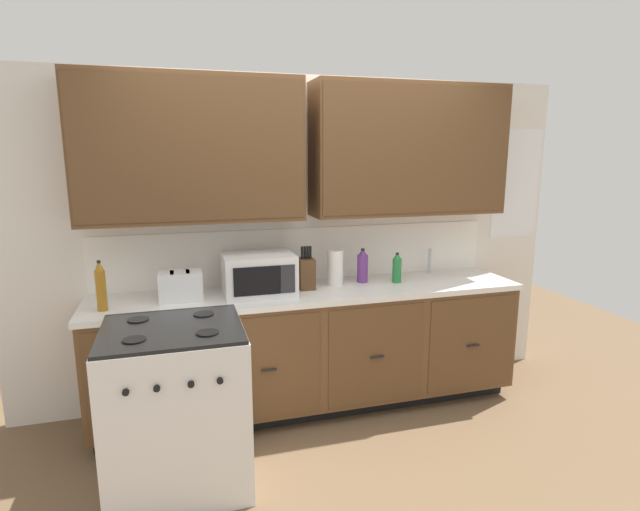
{
  "coord_description": "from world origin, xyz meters",
  "views": [
    {
      "loc": [
        -0.91,
        -3.03,
        1.87
      ],
      "look_at": [
        0.05,
        0.27,
        1.16
      ],
      "focal_mm": 28.14,
      "sensor_mm": 36.0,
      "label": 1
    }
  ],
  "objects_px": {
    "knife_block": "(306,273)",
    "toaster": "(181,286)",
    "stove_range": "(177,407)",
    "paper_towel_roll": "(335,268)",
    "bottle_green": "(397,268)",
    "microwave": "(259,274)",
    "bottle_amber": "(101,286)",
    "bottle_violet": "(363,266)"
  },
  "relations": [
    {
      "from": "paper_towel_roll",
      "to": "bottle_amber",
      "type": "height_order",
      "value": "bottle_amber"
    },
    {
      "from": "microwave",
      "to": "knife_block",
      "type": "xyz_separation_m",
      "value": [
        0.35,
        0.05,
        -0.02
      ]
    },
    {
      "from": "bottle_violet",
      "to": "bottle_green",
      "type": "height_order",
      "value": "bottle_violet"
    },
    {
      "from": "bottle_amber",
      "to": "bottle_violet",
      "type": "relative_size",
      "value": 1.24
    },
    {
      "from": "knife_block",
      "to": "bottle_violet",
      "type": "height_order",
      "value": "knife_block"
    },
    {
      "from": "stove_range",
      "to": "microwave",
      "type": "distance_m",
      "value": 1.03
    },
    {
      "from": "paper_towel_roll",
      "to": "bottle_amber",
      "type": "distance_m",
      "value": 1.58
    },
    {
      "from": "stove_range",
      "to": "toaster",
      "type": "height_order",
      "value": "toaster"
    },
    {
      "from": "paper_towel_roll",
      "to": "bottle_violet",
      "type": "relative_size",
      "value": 1.02
    },
    {
      "from": "knife_block",
      "to": "bottle_green",
      "type": "height_order",
      "value": "knife_block"
    },
    {
      "from": "paper_towel_roll",
      "to": "bottle_green",
      "type": "relative_size",
      "value": 1.15
    },
    {
      "from": "microwave",
      "to": "bottle_green",
      "type": "bearing_deg",
      "value": 1.56
    },
    {
      "from": "stove_range",
      "to": "bottle_violet",
      "type": "distance_m",
      "value": 1.66
    },
    {
      "from": "bottle_amber",
      "to": "bottle_violet",
      "type": "distance_m",
      "value": 1.8
    },
    {
      "from": "knife_block",
      "to": "bottle_amber",
      "type": "relative_size",
      "value": 0.98
    },
    {
      "from": "toaster",
      "to": "bottle_violet",
      "type": "relative_size",
      "value": 1.09
    },
    {
      "from": "knife_block",
      "to": "paper_towel_roll",
      "type": "xyz_separation_m",
      "value": [
        0.23,
        0.04,
        0.01
      ]
    },
    {
      "from": "knife_block",
      "to": "bottle_violet",
      "type": "bearing_deg",
      "value": 7.76
    },
    {
      "from": "bottle_amber",
      "to": "microwave",
      "type": "bearing_deg",
      "value": 5.62
    },
    {
      "from": "toaster",
      "to": "stove_range",
      "type": "bearing_deg",
      "value": -95.5
    },
    {
      "from": "stove_range",
      "to": "bottle_green",
      "type": "distance_m",
      "value": 1.83
    },
    {
      "from": "stove_range",
      "to": "bottle_green",
      "type": "bearing_deg",
      "value": 21.69
    },
    {
      "from": "bottle_green",
      "to": "stove_range",
      "type": "bearing_deg",
      "value": -158.31
    },
    {
      "from": "knife_block",
      "to": "paper_towel_roll",
      "type": "relative_size",
      "value": 1.19
    },
    {
      "from": "toaster",
      "to": "bottle_amber",
      "type": "distance_m",
      "value": 0.48
    },
    {
      "from": "paper_towel_roll",
      "to": "bottle_violet",
      "type": "distance_m",
      "value": 0.22
    },
    {
      "from": "stove_range",
      "to": "bottle_green",
      "type": "relative_size",
      "value": 4.2
    },
    {
      "from": "stove_range",
      "to": "microwave",
      "type": "xyz_separation_m",
      "value": [
        0.58,
        0.62,
        0.58
      ]
    },
    {
      "from": "bottle_green",
      "to": "knife_block",
      "type": "bearing_deg",
      "value": 178.46
    },
    {
      "from": "paper_towel_roll",
      "to": "microwave",
      "type": "bearing_deg",
      "value": -171.2
    },
    {
      "from": "paper_towel_roll",
      "to": "bottle_amber",
      "type": "relative_size",
      "value": 0.82
    },
    {
      "from": "bottle_amber",
      "to": "bottle_green",
      "type": "xyz_separation_m",
      "value": [
        2.03,
        0.13,
        -0.04
      ]
    },
    {
      "from": "toaster",
      "to": "knife_block",
      "type": "distance_m",
      "value": 0.87
    },
    {
      "from": "stove_range",
      "to": "toaster",
      "type": "relative_size",
      "value": 3.39
    },
    {
      "from": "knife_block",
      "to": "toaster",
      "type": "bearing_deg",
      "value": -177.28
    },
    {
      "from": "bottle_amber",
      "to": "toaster",
      "type": "bearing_deg",
      "value": 12.42
    },
    {
      "from": "microwave",
      "to": "bottle_amber",
      "type": "xyz_separation_m",
      "value": [
        -0.99,
        -0.1,
        0.01
      ]
    },
    {
      "from": "bottle_violet",
      "to": "paper_towel_roll",
      "type": "bearing_deg",
      "value": -174.97
    },
    {
      "from": "knife_block",
      "to": "bottle_green",
      "type": "xyz_separation_m",
      "value": [
        0.7,
        -0.02,
        -0.0
      ]
    },
    {
      "from": "toaster",
      "to": "microwave",
      "type": "bearing_deg",
      "value": -0.67
    },
    {
      "from": "paper_towel_roll",
      "to": "bottle_green",
      "type": "xyz_separation_m",
      "value": [
        0.47,
        -0.06,
        -0.02
      ]
    },
    {
      "from": "stove_range",
      "to": "paper_towel_roll",
      "type": "xyz_separation_m",
      "value": [
        1.16,
        0.71,
        0.57
      ]
    }
  ]
}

